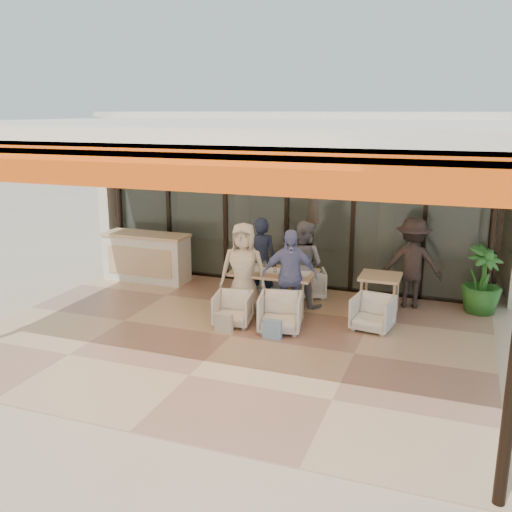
# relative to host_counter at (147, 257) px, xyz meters

# --- Properties ---
(ground) EXTENTS (70.00, 70.00, 0.00)m
(ground) POSITION_rel_host_counter_xyz_m (2.89, -2.30, -0.53)
(ground) COLOR #C6B293
(ground) RESTS_ON ground
(terrace_floor) EXTENTS (8.00, 6.00, 0.01)m
(terrace_floor) POSITION_rel_host_counter_xyz_m (2.89, -2.30, -0.53)
(terrace_floor) COLOR tan
(terrace_floor) RESTS_ON ground
(terrace_structure) EXTENTS (8.00, 6.00, 3.40)m
(terrace_structure) POSITION_rel_host_counter_xyz_m (2.89, -2.56, 2.72)
(terrace_structure) COLOR silver
(terrace_structure) RESTS_ON ground
(glass_storefront) EXTENTS (8.08, 0.10, 3.20)m
(glass_storefront) POSITION_rel_host_counter_xyz_m (2.89, 0.70, 1.07)
(glass_storefront) COLOR #9EADA3
(glass_storefront) RESTS_ON ground
(interior_block) EXTENTS (9.05, 3.62, 3.52)m
(interior_block) POSITION_rel_host_counter_xyz_m (2.90, 3.02, 1.70)
(interior_block) COLOR silver
(interior_block) RESTS_ON ground
(host_counter) EXTENTS (1.85, 0.65, 1.04)m
(host_counter) POSITION_rel_host_counter_xyz_m (0.00, 0.00, 0.00)
(host_counter) COLOR silver
(host_counter) RESTS_ON ground
(dining_table) EXTENTS (1.50, 0.90, 0.93)m
(dining_table) POSITION_rel_host_counter_xyz_m (3.12, -0.81, 0.16)
(dining_table) COLOR #D5AF81
(dining_table) RESTS_ON ground
(chair_far_left) EXTENTS (0.78, 0.75, 0.67)m
(chair_far_left) POSITION_rel_host_counter_xyz_m (2.71, 0.13, -0.20)
(chair_far_left) COLOR silver
(chair_far_left) RESTS_ON ground
(chair_far_right) EXTENTS (0.76, 0.73, 0.62)m
(chair_far_right) POSITION_rel_host_counter_xyz_m (3.55, 0.13, -0.22)
(chair_far_right) COLOR silver
(chair_far_right) RESTS_ON ground
(chair_near_left) EXTENTS (0.69, 0.66, 0.63)m
(chair_near_left) POSITION_rel_host_counter_xyz_m (2.71, -1.77, -0.22)
(chair_near_left) COLOR silver
(chair_near_left) RESTS_ON ground
(chair_near_right) EXTENTS (0.80, 0.77, 0.71)m
(chair_near_right) POSITION_rel_host_counter_xyz_m (3.55, -1.77, -0.18)
(chair_near_right) COLOR silver
(chair_near_right) RESTS_ON ground
(diner_navy) EXTENTS (0.67, 0.53, 1.62)m
(diner_navy) POSITION_rel_host_counter_xyz_m (2.71, -0.37, 0.28)
(diner_navy) COLOR #192037
(diner_navy) RESTS_ON ground
(diner_grey) EXTENTS (0.94, 0.82, 1.61)m
(diner_grey) POSITION_rel_host_counter_xyz_m (3.55, -0.37, 0.28)
(diner_grey) COLOR slate
(diner_grey) RESTS_ON ground
(diner_cream) EXTENTS (0.90, 0.66, 1.68)m
(diner_cream) POSITION_rel_host_counter_xyz_m (2.71, -1.27, 0.31)
(diner_cream) COLOR beige
(diner_cream) RESTS_ON ground
(diner_periwinkle) EXTENTS (1.04, 0.70, 1.63)m
(diner_periwinkle) POSITION_rel_host_counter_xyz_m (3.55, -1.27, 0.28)
(diner_periwinkle) COLOR #7581C3
(diner_periwinkle) RESTS_ON ground
(tote_bag_cream) EXTENTS (0.30, 0.10, 0.34)m
(tote_bag_cream) POSITION_rel_host_counter_xyz_m (2.71, -2.17, -0.36)
(tote_bag_cream) COLOR silver
(tote_bag_cream) RESTS_ON ground
(tote_bag_blue) EXTENTS (0.30, 0.10, 0.34)m
(tote_bag_blue) POSITION_rel_host_counter_xyz_m (3.55, -2.17, -0.36)
(tote_bag_blue) COLOR #99BFD8
(tote_bag_blue) RESTS_ON ground
(side_table) EXTENTS (0.70, 0.70, 0.74)m
(side_table) POSITION_rel_host_counter_xyz_m (4.98, -0.44, 0.11)
(side_table) COLOR #D5AF81
(side_table) RESTS_ON ground
(side_chair) EXTENTS (0.71, 0.68, 0.65)m
(side_chair) POSITION_rel_host_counter_xyz_m (4.98, -1.19, -0.21)
(side_chair) COLOR silver
(side_chair) RESTS_ON ground
(standing_woman) EXTENTS (1.17, 0.76, 1.70)m
(standing_woman) POSITION_rel_host_counter_xyz_m (5.45, 0.17, 0.32)
(standing_woman) COLOR black
(standing_woman) RESTS_ON ground
(potted_palm) EXTENTS (0.99, 0.99, 1.25)m
(potted_palm) POSITION_rel_host_counter_xyz_m (6.67, 0.28, 0.09)
(potted_palm) COLOR #1E5919
(potted_palm) RESTS_ON ground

